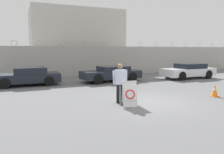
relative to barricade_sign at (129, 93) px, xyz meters
name	(u,v)px	position (x,y,z in m)	size (l,w,h in m)	color
ground_plane	(150,102)	(1.21, 0.25, -0.53)	(90.00, 90.00, 0.00)	slate
perimeter_wall	(85,61)	(1.21, 11.40, 0.83)	(36.00, 0.30, 3.16)	#ADA8A0
building_block	(75,41)	(1.67, 17.04, 2.82)	(9.69, 7.08, 6.70)	beige
barricade_sign	(129,93)	(0.00, 0.00, 0.00)	(0.78, 0.86, 1.07)	white
security_guard	(120,81)	(-0.17, 0.59, 0.46)	(0.63, 0.51, 1.78)	black
traffic_cone_near	(215,90)	(4.91, -0.03, -0.21)	(0.38, 0.38, 0.65)	orange
parked_car_front_coupe	(28,76)	(-3.86, 7.47, 0.09)	(4.29, 2.07, 1.22)	black
parked_car_rear_sedan	(111,73)	(2.05, 6.98, 0.08)	(4.60, 2.14, 1.16)	black
parked_car_far_side	(189,71)	(8.75, 6.17, 0.11)	(4.66, 2.03, 1.25)	black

